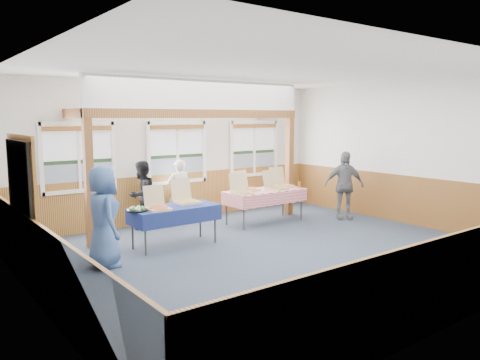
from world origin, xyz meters
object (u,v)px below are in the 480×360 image
woman_white (179,191)px  woman_black (142,195)px  table_left (174,210)px  table_right (265,192)px  person_grey (344,185)px  man_blue (103,217)px

woman_white → woman_black: bearing=15.6°
table_left → woman_white: bearing=51.1°
table_right → person_grey: (1.75, -0.83, 0.11)m
woman_black → man_blue: size_ratio=0.90×
table_right → woman_black: (-2.54, 1.13, 0.04)m
woman_white → man_blue: bearing=54.4°
woman_black → person_grey: (4.29, -1.96, 0.07)m
woman_white → woman_black: 0.93m
table_right → woman_black: bearing=162.0°
table_left → man_blue: (-1.52, -0.40, 0.14)m
person_grey → man_blue: bearing=-146.5°
table_right → woman_black: size_ratio=1.33×
table_right → woman_black: woman_black is taller
woman_black → person_grey: size_ratio=0.92×
woman_white → man_blue: (-2.56, -2.05, 0.10)m
table_right → person_grey: person_grey is taller
woman_black → woman_white: bearing=153.5°
table_left → woman_black: (0.11, 1.65, 0.05)m
man_blue → woman_black: bearing=-34.4°
table_left → person_grey: (4.40, -0.32, 0.12)m
table_right → table_left: bearing=-162.9°
woman_white → woman_black: size_ratio=0.99×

